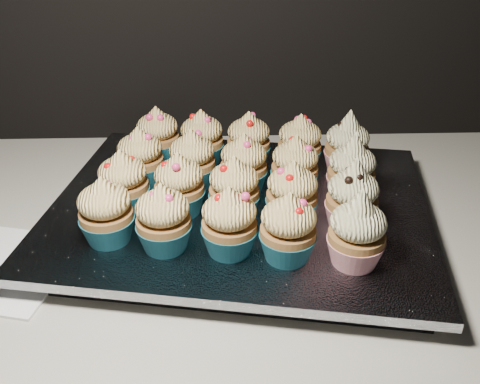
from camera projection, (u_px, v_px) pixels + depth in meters
The scene contains 24 objects.
worktop at pixel (182, 246), 0.71m from camera, with size 2.44×0.64×0.04m, color silver.
napkin at pixel (4, 268), 0.63m from camera, with size 0.15×0.15×0.00m, color white.
baking_tray at pixel (240, 217), 0.71m from camera, with size 0.45×0.34×0.02m, color black.
foil_lining at pixel (240, 206), 0.70m from camera, with size 0.48×0.38×0.01m, color silver.
cupcake_0 at pixel (106, 212), 0.61m from camera, with size 0.06×0.06×0.08m.
cupcake_1 at pixel (163, 219), 0.59m from camera, with size 0.06×0.06×0.08m.
cupcake_2 at pixel (229, 223), 0.59m from camera, with size 0.06×0.06×0.08m.
cupcake_3 at pixel (288, 229), 0.58m from camera, with size 0.06×0.06×0.08m.
cupcake_4 at pixel (357, 232), 0.57m from camera, with size 0.06×0.06×0.10m.
cupcake_5 at pixel (124, 183), 0.66m from camera, with size 0.06×0.06×0.08m.
cupcake_6 at pixel (179, 186), 0.66m from camera, with size 0.06×0.06×0.08m.
cupcake_7 at pixel (234, 190), 0.65m from camera, with size 0.06×0.06×0.08m.
cupcake_8 at pixel (292, 195), 0.64m from camera, with size 0.06×0.06×0.08m.
cupcake_9 at pixel (352, 198), 0.63m from camera, with size 0.06×0.06×0.10m.
cupcake_10 at pixel (141, 158), 0.72m from camera, with size 0.06×0.06×0.08m.
cupcake_11 at pixel (192, 160), 0.72m from camera, with size 0.06×0.06×0.08m.
cupcake_12 at pixel (244, 165), 0.71m from camera, with size 0.06×0.06×0.08m.
cupcake_13 at pixel (295, 167), 0.70m from camera, with size 0.06×0.06×0.08m.
cupcake_14 at pixel (352, 171), 0.69m from camera, with size 0.06×0.06×0.10m.
cupcake_15 at pixel (158, 136), 0.79m from camera, with size 0.06×0.06×0.08m.
cupcake_16 at pixel (202, 139), 0.78m from camera, with size 0.06×0.06×0.08m.
cupcake_17 at pixel (249, 142), 0.77m from camera, with size 0.06×0.06×0.08m.
cupcake_18 at pixel (300, 144), 0.76m from camera, with size 0.06×0.06×0.08m.
cupcake_19 at pixel (347, 146), 0.75m from camera, with size 0.06×0.06×0.10m.
Camera 1 is at (0.06, 1.13, 1.30)m, focal length 40.00 mm.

